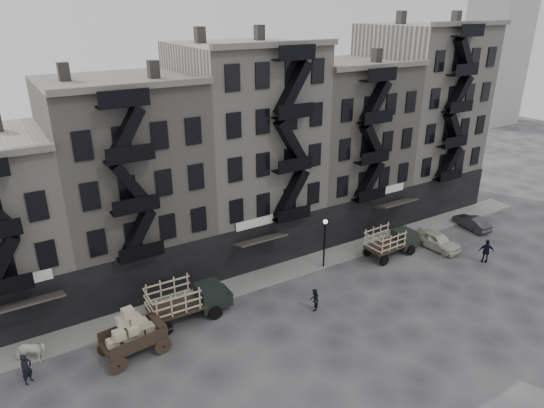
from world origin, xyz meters
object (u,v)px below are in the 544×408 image
stake_truck_west (187,298)px  car_east (436,240)px  wagon (130,329)px  policeman (486,251)px  pedestrian_west (27,369)px  car_far (472,222)px  stake_truck_east (392,239)px  pedestrian_mid (314,300)px  horse (31,352)px

stake_truck_west → car_east: (22.36, -1.64, -0.85)m
wagon → car_east: bearing=-6.3°
wagon → car_east: (26.66, 0.15, -1.13)m
stake_truck_west → policeman: bearing=-12.2°
wagon → pedestrian_west: (-5.69, 0.75, -0.93)m
stake_truck_west → car_far: bearing=-0.4°
stake_truck_east → car_east: 4.43m
wagon → car_far: bearing=-4.6°
car_far → pedestrian_mid: (-20.57, -3.04, 0.19)m
stake_truck_east → policeman: bearing=-44.2°
pedestrian_west → car_east: bearing=-37.8°
car_east → policeman: size_ratio=2.15×
wagon → car_east: 26.68m
pedestrian_mid → horse: bearing=-54.5°
car_east → pedestrian_west: size_ratio=2.32×
stake_truck_west → wagon: bearing=-156.4°
horse → pedestrian_mid: size_ratio=1.15×
pedestrian_mid → policeman: (16.00, -1.85, 0.20)m
policeman → car_east: bearing=-27.2°
car_far → policeman: (-4.57, -4.89, 0.39)m
policeman → stake_truck_east: bearing=0.9°
stake_truck_west → pedestrian_mid: stake_truck_west is taller
horse → policeman: size_ratio=0.92×
policeman → wagon: bearing=34.7°
stake_truck_west → pedestrian_west: bearing=-173.1°
horse → car_far: size_ratio=0.49×
stake_truck_east → pedestrian_west: (-28.13, -0.54, -0.52)m
stake_truck_west → car_east: size_ratio=1.28×
stake_truck_east → pedestrian_west: 28.14m
stake_truck_west → policeman: size_ratio=2.76×
policeman → pedestrian_west: bearing=34.7°
wagon → pedestrian_west: bearing=165.9°
wagon → policeman: (28.12, -3.73, -0.86)m
car_east → pedestrian_west: (-32.35, 0.59, 0.20)m
stake_truck_east → car_far: (10.26, -0.12, -0.84)m
wagon → pedestrian_west: size_ratio=2.17×
stake_truck_west → policeman: stake_truck_west is taller
car_far → policeman: policeman is taller
car_east → stake_truck_east: bearing=158.7°
stake_truck_east → car_east: (4.23, -1.13, -0.72)m
wagon → stake_truck_west: bearing=16.1°
car_far → policeman: size_ratio=1.87×
stake_truck_west → stake_truck_east: 18.14m
car_far → horse: bearing=4.7°
car_far → car_east: bearing=16.1°
stake_truck_east → pedestrian_mid: bearing=-165.8°
car_east → stake_truck_west: bearing=169.5°
wagon → pedestrian_mid: (12.12, -1.88, -1.06)m
horse → car_east: bearing=-71.7°
pedestrian_west → pedestrian_mid: size_ratio=1.15×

